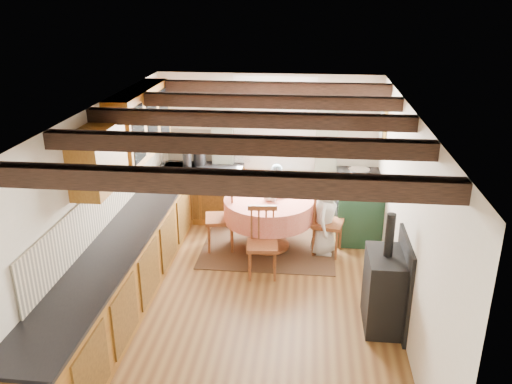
# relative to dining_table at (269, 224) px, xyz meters

# --- Properties ---
(floor) EXTENTS (3.60, 5.50, 0.00)m
(floor) POSITION_rel_dining_table_xyz_m (-0.12, -1.46, -0.40)
(floor) COLOR olive
(floor) RESTS_ON ground
(ceiling) EXTENTS (3.60, 5.50, 0.00)m
(ceiling) POSITION_rel_dining_table_xyz_m (-0.12, -1.46, 2.00)
(ceiling) COLOR white
(ceiling) RESTS_ON ground
(wall_back) EXTENTS (3.60, 0.00, 2.40)m
(wall_back) POSITION_rel_dining_table_xyz_m (-0.12, 1.29, 0.80)
(wall_back) COLOR silver
(wall_back) RESTS_ON ground
(wall_front) EXTENTS (3.60, 0.00, 2.40)m
(wall_front) POSITION_rel_dining_table_xyz_m (-0.12, -4.21, 0.80)
(wall_front) COLOR silver
(wall_front) RESTS_ON ground
(wall_left) EXTENTS (0.00, 5.50, 2.40)m
(wall_left) POSITION_rel_dining_table_xyz_m (-1.92, -1.46, 0.80)
(wall_left) COLOR silver
(wall_left) RESTS_ON ground
(wall_right) EXTENTS (0.00, 5.50, 2.40)m
(wall_right) POSITION_rel_dining_table_xyz_m (1.68, -1.46, 0.80)
(wall_right) COLOR silver
(wall_right) RESTS_ON ground
(beam_a) EXTENTS (3.60, 0.16, 0.16)m
(beam_a) POSITION_rel_dining_table_xyz_m (-0.12, -3.46, 1.91)
(beam_a) COLOR #39231A
(beam_a) RESTS_ON ceiling
(beam_b) EXTENTS (3.60, 0.16, 0.16)m
(beam_b) POSITION_rel_dining_table_xyz_m (-0.12, -2.46, 1.91)
(beam_b) COLOR #39231A
(beam_b) RESTS_ON ceiling
(beam_c) EXTENTS (3.60, 0.16, 0.16)m
(beam_c) POSITION_rel_dining_table_xyz_m (-0.12, -1.46, 1.91)
(beam_c) COLOR #39231A
(beam_c) RESTS_ON ceiling
(beam_d) EXTENTS (3.60, 0.16, 0.16)m
(beam_d) POSITION_rel_dining_table_xyz_m (-0.12, -0.46, 1.91)
(beam_d) COLOR #39231A
(beam_d) RESTS_ON ceiling
(beam_e) EXTENTS (3.60, 0.16, 0.16)m
(beam_e) POSITION_rel_dining_table_xyz_m (-0.12, 0.54, 1.91)
(beam_e) COLOR #39231A
(beam_e) RESTS_ON ceiling
(splash_left) EXTENTS (0.02, 4.50, 0.55)m
(splash_left) POSITION_rel_dining_table_xyz_m (-1.90, -1.16, 0.80)
(splash_left) COLOR beige
(splash_left) RESTS_ON wall_left
(splash_back) EXTENTS (1.40, 0.02, 0.55)m
(splash_back) POSITION_rel_dining_table_xyz_m (-1.12, 1.27, 0.80)
(splash_back) COLOR beige
(splash_back) RESTS_ON wall_back
(base_cabinet_left) EXTENTS (0.60, 5.30, 0.88)m
(base_cabinet_left) POSITION_rel_dining_table_xyz_m (-1.62, -1.46, 0.04)
(base_cabinet_left) COLOR #93641E
(base_cabinet_left) RESTS_ON floor
(base_cabinet_back) EXTENTS (1.30, 0.60, 0.88)m
(base_cabinet_back) POSITION_rel_dining_table_xyz_m (-1.17, 0.99, 0.04)
(base_cabinet_back) COLOR #93641E
(base_cabinet_back) RESTS_ON floor
(worktop_left) EXTENTS (0.64, 5.30, 0.04)m
(worktop_left) POSITION_rel_dining_table_xyz_m (-1.60, -1.46, 0.50)
(worktop_left) COLOR black
(worktop_left) RESTS_ON base_cabinet_left
(worktop_back) EXTENTS (1.30, 0.64, 0.04)m
(worktop_back) POSITION_rel_dining_table_xyz_m (-1.17, 0.97, 0.50)
(worktop_back) COLOR black
(worktop_back) RESTS_ON base_cabinet_back
(wall_cabinet_glass) EXTENTS (0.34, 1.80, 0.90)m
(wall_cabinet_glass) POSITION_rel_dining_table_xyz_m (-1.75, -0.26, 1.55)
(wall_cabinet_glass) COLOR #93641E
(wall_cabinet_glass) RESTS_ON wall_left
(wall_cabinet_solid) EXTENTS (0.34, 0.90, 0.70)m
(wall_cabinet_solid) POSITION_rel_dining_table_xyz_m (-1.75, -1.76, 1.50)
(wall_cabinet_solid) COLOR #93641E
(wall_cabinet_solid) RESTS_ON wall_left
(window_frame) EXTENTS (1.34, 0.03, 1.54)m
(window_frame) POSITION_rel_dining_table_xyz_m (-0.02, 1.28, 1.20)
(window_frame) COLOR white
(window_frame) RESTS_ON wall_back
(window_pane) EXTENTS (1.20, 0.01, 1.40)m
(window_pane) POSITION_rel_dining_table_xyz_m (-0.02, 1.28, 1.20)
(window_pane) COLOR white
(window_pane) RESTS_ON wall_back
(curtain_left) EXTENTS (0.35, 0.10, 2.10)m
(curtain_left) POSITION_rel_dining_table_xyz_m (-0.87, 1.19, 0.70)
(curtain_left) COLOR #999D97
(curtain_left) RESTS_ON wall_back
(curtain_right) EXTENTS (0.35, 0.10, 2.10)m
(curtain_right) POSITION_rel_dining_table_xyz_m (0.83, 1.19, 0.70)
(curtain_right) COLOR #999D97
(curtain_right) RESTS_ON wall_back
(curtain_rod) EXTENTS (2.00, 0.03, 0.03)m
(curtain_rod) POSITION_rel_dining_table_xyz_m (-0.02, 1.19, 1.80)
(curtain_rod) COLOR black
(curtain_rod) RESTS_ON wall_back
(wall_picture) EXTENTS (0.04, 0.50, 0.60)m
(wall_picture) POSITION_rel_dining_table_xyz_m (1.65, 0.84, 1.30)
(wall_picture) COLOR gold
(wall_picture) RESTS_ON wall_right
(wall_plate) EXTENTS (0.30, 0.02, 0.30)m
(wall_plate) POSITION_rel_dining_table_xyz_m (0.93, 1.26, 1.30)
(wall_plate) COLOR silver
(wall_plate) RESTS_ON wall_back
(rug) EXTENTS (1.96, 1.53, 0.01)m
(rug) POSITION_rel_dining_table_xyz_m (-0.00, 0.00, -0.39)
(rug) COLOR #442F22
(rug) RESTS_ON floor
(dining_table) EXTENTS (1.31, 1.31, 0.79)m
(dining_table) POSITION_rel_dining_table_xyz_m (0.00, 0.00, 0.00)
(dining_table) COLOR #E59383
(dining_table) RESTS_ON floor
(chair_near) EXTENTS (0.45, 0.47, 0.96)m
(chair_near) POSITION_rel_dining_table_xyz_m (-0.02, -0.81, 0.09)
(chair_near) COLOR brown
(chair_near) RESTS_ON floor
(chair_left) EXTENTS (0.54, 0.52, 1.03)m
(chair_left) POSITION_rel_dining_table_xyz_m (-0.71, -0.07, 0.12)
(chair_left) COLOR brown
(chair_left) RESTS_ON floor
(chair_right) EXTENTS (0.54, 0.52, 1.02)m
(chair_right) POSITION_rel_dining_table_xyz_m (0.87, -0.06, 0.12)
(chair_right) COLOR brown
(chair_right) RESTS_ON floor
(aga_range) EXTENTS (0.69, 1.06, 0.98)m
(aga_range) POSITION_rel_dining_table_xyz_m (1.35, 0.62, 0.09)
(aga_range) COLOR #1D3E29
(aga_range) RESTS_ON floor
(cast_iron_stove) EXTENTS (0.42, 0.70, 1.40)m
(cast_iron_stove) POSITION_rel_dining_table_xyz_m (1.46, -1.78, 0.30)
(cast_iron_stove) COLOR black
(cast_iron_stove) RESTS_ON floor
(child_far) EXTENTS (0.45, 0.36, 1.08)m
(child_far) POSITION_rel_dining_table_xyz_m (0.06, 0.78, 0.14)
(child_far) COLOR #475F6B
(child_far) RESTS_ON floor
(child_right) EXTENTS (0.45, 0.62, 1.16)m
(child_right) POSITION_rel_dining_table_xyz_m (0.81, -0.06, 0.18)
(child_right) COLOR silver
(child_right) RESTS_ON floor
(bowl_a) EXTENTS (0.28, 0.28, 0.05)m
(bowl_a) POSITION_rel_dining_table_xyz_m (0.14, 0.14, 0.42)
(bowl_a) COLOR silver
(bowl_a) RESTS_ON dining_table
(bowl_b) EXTENTS (0.22, 0.22, 0.06)m
(bowl_b) POSITION_rel_dining_table_xyz_m (0.02, -0.03, 0.43)
(bowl_b) COLOR silver
(bowl_b) RESTS_ON dining_table
(cup) EXTENTS (0.13, 0.13, 0.09)m
(cup) POSITION_rel_dining_table_xyz_m (0.07, -0.08, 0.44)
(cup) COLOR silver
(cup) RESTS_ON dining_table
(canister_tall) EXTENTS (0.14, 0.14, 0.24)m
(canister_tall) POSITION_rel_dining_table_xyz_m (-1.41, 0.93, 0.65)
(canister_tall) COLOR #262628
(canister_tall) RESTS_ON worktop_back
(canister_wide) EXTENTS (0.20, 0.20, 0.22)m
(canister_wide) POSITION_rel_dining_table_xyz_m (-1.24, 1.08, 0.64)
(canister_wide) COLOR #262628
(canister_wide) RESTS_ON worktop_back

